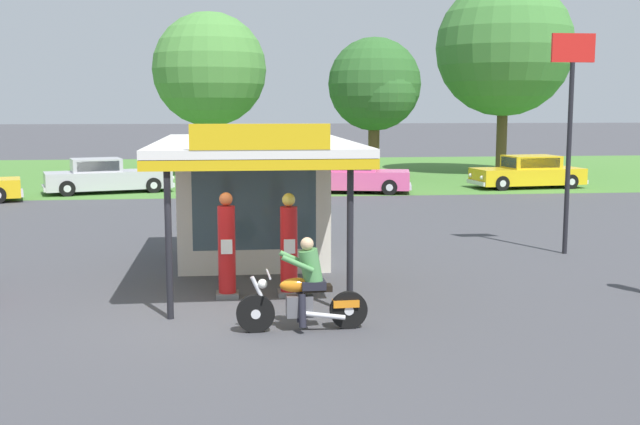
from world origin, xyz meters
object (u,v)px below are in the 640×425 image
(gas_pump_nearside, at_px, (227,250))
(gas_pump_offside, at_px, (289,249))
(parked_car_back_row_far_right, at_px, (349,176))
(roadside_pole_sign, at_px, (571,107))
(parked_car_back_row_centre_left, at_px, (106,177))
(motorcycle_with_rider, at_px, (305,292))
(parked_car_back_row_centre, at_px, (528,173))

(gas_pump_nearside, relative_size, gas_pump_offside, 1.02)
(parked_car_back_row_far_right, height_order, roadside_pole_sign, roadside_pole_sign)
(parked_car_back_row_centre_left, relative_size, roadside_pole_sign, 1.03)
(parked_car_back_row_far_right, xyz_separation_m, parked_car_back_row_centre_left, (-10.41, 1.08, -0.03))
(motorcycle_with_rider, xyz_separation_m, parked_car_back_row_centre_left, (-6.56, 21.74, 0.02))
(gas_pump_offside, bearing_deg, gas_pump_nearside, 180.00)
(roadside_pole_sign, bearing_deg, parked_car_back_row_far_right, 103.01)
(parked_car_back_row_centre, bearing_deg, parked_car_back_row_centre_left, 179.71)
(motorcycle_with_rider, height_order, roadside_pole_sign, roadside_pole_sign)
(roadside_pole_sign, bearing_deg, gas_pump_nearside, -156.75)
(motorcycle_with_rider, distance_m, roadside_pole_sign, 9.92)
(gas_pump_offside, distance_m, parked_car_back_row_centre_left, 20.36)
(motorcycle_with_rider, relative_size, parked_car_back_row_centre_left, 0.39)
(gas_pump_nearside, height_order, parked_car_back_row_centre_left, gas_pump_nearside)
(gas_pump_nearside, bearing_deg, motorcycle_with_rider, -61.99)
(motorcycle_with_rider, height_order, parked_car_back_row_far_right, motorcycle_with_rider)
(parked_car_back_row_centre_left, xyz_separation_m, roadside_pole_sign, (13.77, -15.64, 3.02))
(gas_pump_nearside, xyz_separation_m, parked_car_back_row_centre, (13.58, 19.20, -0.27))
(gas_pump_offside, height_order, parked_car_back_row_far_right, gas_pump_offside)
(motorcycle_with_rider, xyz_separation_m, parked_car_back_row_far_right, (3.85, 20.66, 0.05))
(gas_pump_nearside, distance_m, parked_car_back_row_centre_left, 20.01)
(parked_car_back_row_centre, bearing_deg, gas_pump_nearside, -125.27)
(motorcycle_with_rider, bearing_deg, gas_pump_nearside, 118.01)
(gas_pump_nearside, relative_size, parked_car_back_row_centre_left, 0.37)
(motorcycle_with_rider, distance_m, parked_car_back_row_centre_left, 22.71)
(gas_pump_offside, distance_m, parked_car_back_row_far_right, 18.64)
(gas_pump_nearside, xyz_separation_m, parked_car_back_row_centre_left, (-5.26, 19.30, -0.28))
(gas_pump_offside, height_order, parked_car_back_row_centre, gas_pump_offside)
(parked_car_back_row_centre, relative_size, roadside_pole_sign, 0.97)
(motorcycle_with_rider, relative_size, parked_car_back_row_far_right, 0.39)
(parked_car_back_row_far_right, bearing_deg, gas_pump_nearside, -105.78)
(gas_pump_offside, bearing_deg, parked_car_back_row_centre, 57.22)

